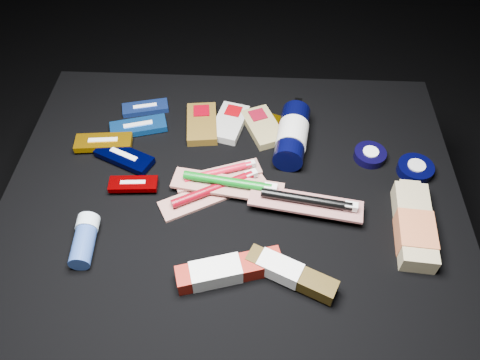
{
  "coord_description": "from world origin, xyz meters",
  "views": [
    {
      "loc": [
        0.05,
        -0.63,
        1.19
      ],
      "look_at": [
        0.01,
        0.01,
        0.42
      ],
      "focal_mm": 35.0,
      "sensor_mm": 36.0,
      "label": 1
    }
  ],
  "objects_px": {
    "deodorant_stick": "(85,240)",
    "bodywash_bottle": "(414,227)",
    "toothpaste_carton_red": "(225,271)",
    "lotion_bottle": "(292,135)"
  },
  "relations": [
    {
      "from": "lotion_bottle",
      "to": "toothpaste_carton_red",
      "type": "relative_size",
      "value": 1.09
    },
    {
      "from": "toothpaste_carton_red",
      "to": "lotion_bottle",
      "type": "bearing_deg",
      "value": 53.3
    },
    {
      "from": "lotion_bottle",
      "to": "toothpaste_carton_red",
      "type": "bearing_deg",
      "value": -102.36
    },
    {
      "from": "lotion_bottle",
      "to": "toothpaste_carton_red",
      "type": "distance_m",
      "value": 0.37
    },
    {
      "from": "bodywash_bottle",
      "to": "lotion_bottle",
      "type": "bearing_deg",
      "value": 139.94
    },
    {
      "from": "deodorant_stick",
      "to": "toothpaste_carton_red",
      "type": "height_order",
      "value": "deodorant_stick"
    },
    {
      "from": "lotion_bottle",
      "to": "bodywash_bottle",
      "type": "xyz_separation_m",
      "value": [
        0.24,
        -0.23,
        -0.01
      ]
    },
    {
      "from": "lotion_bottle",
      "to": "toothpaste_carton_red",
      "type": "xyz_separation_m",
      "value": [
        -0.13,
        -0.35,
        -0.02
      ]
    },
    {
      "from": "deodorant_stick",
      "to": "bodywash_bottle",
      "type": "bearing_deg",
      "value": 1.48
    },
    {
      "from": "lotion_bottle",
      "to": "deodorant_stick",
      "type": "bearing_deg",
      "value": -135.75
    }
  ]
}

